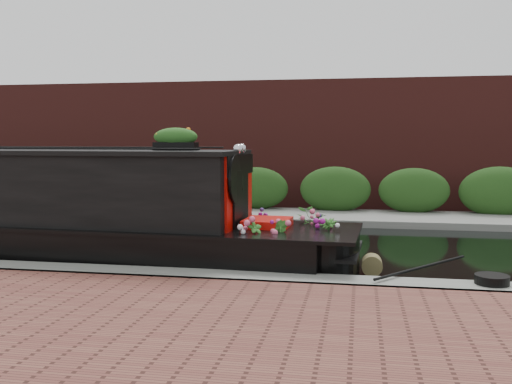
# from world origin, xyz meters

# --- Properties ---
(ground) EXTENTS (80.00, 80.00, 0.00)m
(ground) POSITION_xyz_m (0.00, 0.00, 0.00)
(ground) COLOR black
(ground) RESTS_ON ground
(near_bank_coping) EXTENTS (40.00, 0.60, 0.50)m
(near_bank_coping) POSITION_xyz_m (0.00, -3.30, 0.00)
(near_bank_coping) COLOR slate
(near_bank_coping) RESTS_ON ground
(far_bank_path) EXTENTS (40.00, 2.40, 0.34)m
(far_bank_path) POSITION_xyz_m (0.00, 4.20, 0.00)
(far_bank_path) COLOR slate
(far_bank_path) RESTS_ON ground
(far_hedge) EXTENTS (40.00, 1.10, 2.80)m
(far_hedge) POSITION_xyz_m (0.00, 5.10, 0.00)
(far_hedge) COLOR #214517
(far_hedge) RESTS_ON ground
(far_brick_wall) EXTENTS (40.00, 1.00, 8.00)m
(far_brick_wall) POSITION_xyz_m (0.00, 7.20, 0.00)
(far_brick_wall) COLOR #521F1C
(far_brick_wall) RESTS_ON ground
(narrowboat) EXTENTS (10.93, 2.45, 2.55)m
(narrowboat) POSITION_xyz_m (-2.84, -1.89, 0.76)
(narrowboat) COLOR black
(narrowboat) RESTS_ON ground
(rope_fender) EXTENTS (0.32, 0.32, 0.32)m
(rope_fender) POSITION_xyz_m (3.04, -1.89, 0.16)
(rope_fender) COLOR brown
(rope_fender) RESTS_ON ground
(coiled_mooring_rope) EXTENTS (0.44, 0.44, 0.12)m
(coiled_mooring_rope) POSITION_xyz_m (4.57, -3.18, 0.31)
(coiled_mooring_rope) COLOR black
(coiled_mooring_rope) RESTS_ON near_bank_coping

